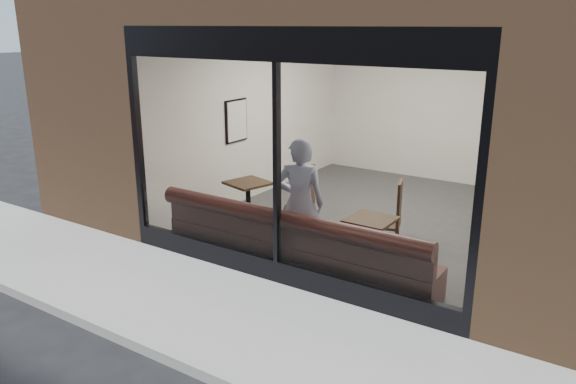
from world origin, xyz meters
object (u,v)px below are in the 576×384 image
Objects in this scene: banquette at (294,256)px; cafe_chair_left at (299,205)px; cafe_table_left at (248,183)px; person at (300,204)px; cafe_chair_right at (386,224)px; cafe_table_right at (371,220)px.

banquette is 2.15m from cafe_chair_left.
cafe_table_left reaches higher than cafe_chair_left.
person is 1.81m from cafe_chair_right.
cafe_chair_left is at bearing 146.08° from cafe_table_right.
cafe_table_right is (2.44, -0.53, 0.00)m from cafe_table_left.
person is 1.79m from cafe_table_left.
cafe_chair_right is (0.59, 1.58, -0.66)m from person.
person reaches higher than cafe_table_right.
cafe_table_left and cafe_table_right have the same top height.
banquette is 1.99m from cafe_table_left.
person is 4.89× the size of cafe_chair_left.
person is at bearing 52.53° from cafe_chair_right.
person reaches higher than cafe_chair_right.
person is 4.15× the size of cafe_chair_right.
cafe_chair_left is (0.50, 0.78, -0.50)m from cafe_table_left.
banquette is 2.21× the size of person.
person reaches higher than banquette.
banquette is at bearing -34.12° from cafe_table_left.
cafe_table_right is at bearing -12.19° from cafe_table_left.
banquette is 6.76× the size of cafe_table_right.
banquette is 10.83× the size of cafe_chair_left.
person is (-0.04, 0.19, 0.68)m from banquette.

